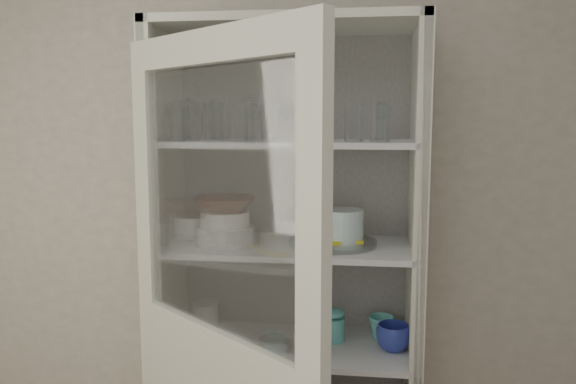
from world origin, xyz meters
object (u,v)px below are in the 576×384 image
Objects in this scene: goblet_2 at (308,117)px; glass_platter at (333,242)px; plate_stack_back at (194,225)px; grey_bowl_stack at (344,228)px; goblet_1 at (254,119)px; white_ramekin at (333,228)px; goblet_3 at (382,119)px; mug_white at (305,343)px; white_canister at (205,318)px; teal_jar at (333,327)px; mug_teal at (381,328)px; goblet_0 at (188,117)px; pantry_cabinet at (290,317)px; cream_bowl at (225,219)px; measuring_cups at (273,343)px; yellow_trivet at (333,238)px; mug_blue at (393,337)px; terracotta_bowl at (225,204)px; plate_stack_front at (225,235)px.

goblet_2 reaches higher than glass_platter.
grey_bowl_stack reaches higher than plate_stack_back.
grey_bowl_stack is (0.37, -0.14, -0.41)m from goblet_1.
goblet_3 is at bearing 25.80° from white_ramekin.
goblet_2 reaches higher than mug_white.
goblet_1 is 0.46× the size of glass_platter.
goblet_2 is 0.93m from white_canister.
glass_platter is 2.63× the size of white_canister.
teal_jar is at bearing 126.70° from grey_bowl_stack.
glass_platter is at bearing -5.91° from white_canister.
goblet_3 is at bearing -2.72° from plate_stack_back.
mug_white is 0.73× the size of white_canister.
mug_teal is at bearing -3.46° from plate_stack_back.
plate_stack_back is (0.00, 0.05, -0.45)m from goblet_0.
goblet_2 is 0.47m from grey_bowl_stack.
pantry_cabinet is at bearing -7.36° from plate_stack_back.
goblet_0 reaches higher than grey_bowl_stack.
mug_teal is at bearing 10.18° from teal_jar.
goblet_3 is 1.04× the size of white_ramekin.
cream_bowl is at bearing -42.65° from plate_stack_back.
white_canister is (-0.52, 0.05, -0.40)m from white_ramekin.
goblet_3 is 0.79× the size of plate_stack_back.
measuring_cups is (-0.11, -0.20, -0.87)m from goblet_2.
glass_platter reaches higher than mug_white.
white_ramekin reaches higher than yellow_trivet.
cream_bowl is at bearing -38.46° from white_canister.
mug_white is at bearing -132.13° from glass_platter.
measuring_cups is at bearing 175.98° from mug_teal.
yellow_trivet is 0.44m from mug_blue.
terracotta_bowl is (-0.30, -0.17, -0.33)m from goblet_2.
goblet_1 is at bearing 61.63° from plate_stack_front.
goblet_1 is 1.01× the size of white_ramekin.
white_ramekin reaches higher than measuring_cups.
grey_bowl_stack is at bearing -13.70° from yellow_trivet.
grey_bowl_stack reaches higher than mug_blue.
goblet_2 is 1.12× the size of goblet_3.
glass_platter is 2.59× the size of mug_blue.
terracotta_bowl reaches higher than mug_blue.
plate_stack_front reaches higher than mug_white.
goblet_1 is at bearing 61.63° from terracotta_bowl.
cream_bowl is at bearing -168.49° from goblet_3.
white_canister is (-0.41, -0.08, -0.83)m from goblet_2.
plate_stack_back is 0.60m from yellow_trivet.
measuring_cups is at bearing -175.13° from mug_white.
plate_stack_back is (-0.48, -0.01, -0.45)m from goblet_2.
goblet_1 is at bearing 155.63° from mug_white.
goblet_0 is at bearing 157.92° from measuring_cups.
mug_blue is at bearing -91.95° from mug_teal.
white_canister is at bearing -49.03° from plate_stack_back.
grey_bowl_stack is 0.70m from white_canister.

